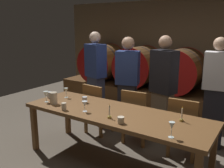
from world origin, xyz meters
TOP-DOWN VIEW (x-y plane):
  - ground_plane at (0.00, 0.00)m, footprint 8.61×8.61m
  - back_wall at (0.00, 2.83)m, footprint 6.63×0.24m
  - barrel_shelf at (0.00, 2.28)m, footprint 5.96×0.90m
  - wine_barrel_far_left at (-2.04, 2.28)m, footprint 0.92×0.87m
  - wine_barrel_left at (-1.00, 2.28)m, footprint 0.92×0.87m
  - wine_barrel_center at (-0.02, 2.28)m, footprint 0.92×0.87m
  - dining_table at (-0.07, -0.18)m, footprint 2.55×0.83m
  - chair_left at (-0.83, 0.44)m, footprint 0.43×0.43m
  - chair_center at (-0.10, 0.49)m, footprint 0.43×0.43m
  - chair_right at (0.66, 0.48)m, footprint 0.42×0.42m
  - guest_far_left at (-1.17, 0.87)m, footprint 0.43×0.33m
  - guest_center_left at (-0.45, 0.82)m, footprint 0.43×0.34m
  - guest_center_right at (0.21, 0.80)m, footprint 0.43×0.33m
  - guest_far_right at (0.93, 1.05)m, footprint 0.41×0.29m
  - candle_left at (0.01, -0.40)m, footprint 0.05×0.05m
  - candle_right at (0.77, -0.01)m, footprint 0.05×0.05m
  - pitcher at (-0.99, -0.38)m, footprint 0.11×0.11m
  - wine_glass_far_left at (-1.14, -0.38)m, footprint 0.08×0.08m
  - wine_glass_center_left at (-1.06, -0.05)m, footprint 0.06×0.06m
  - wine_glass_center_right at (-0.40, -0.38)m, footprint 0.07×0.07m
  - wine_glass_far_right at (0.83, -0.49)m, footprint 0.06×0.06m
  - cup_far_left at (-1.26, -0.19)m, footprint 0.08×0.08m
  - cup_center_left at (-0.67, -0.49)m, footprint 0.07×0.07m
  - cup_center_right at (-0.64, -0.09)m, footprint 0.08×0.08m
  - cup_far_right at (0.21, -0.46)m, footprint 0.08×0.08m

SIDE VIEW (x-z plane):
  - ground_plane at x=0.00m, z-range 0.00..0.00m
  - barrel_shelf at x=0.00m, z-range 0.00..0.46m
  - chair_left at x=-0.83m, z-range 0.05..0.93m
  - chair_center at x=-0.10m, z-range 0.05..0.93m
  - chair_right at x=0.66m, z-range 0.05..0.93m
  - dining_table at x=-0.07m, z-range 0.30..1.04m
  - cup_far_right at x=0.21m, z-range 0.73..0.81m
  - cup_center_right at x=-0.64m, z-range 0.73..0.82m
  - cup_far_left at x=-1.26m, z-range 0.73..0.83m
  - candle_left at x=0.01m, z-range 0.69..0.87m
  - cup_center_left at x=-0.67m, z-range 0.73..0.84m
  - candle_right at x=0.77m, z-range 0.69..0.88m
  - pitcher at x=-0.99m, z-range 0.73..0.91m
  - wine_glass_center_right at x=-0.40m, z-range 0.76..0.91m
  - wine_glass_center_left at x=-1.06m, z-range 0.77..0.92m
  - wine_glass_far_left at x=-1.14m, z-range 0.77..0.93m
  - guest_center_left at x=-0.45m, z-range 0.02..1.68m
  - wine_glass_far_right at x=0.83m, z-range 0.77..0.94m
  - guest_far_right at x=0.93m, z-range 0.02..1.70m
  - guest_center_right at x=0.21m, z-range 0.02..1.72m
  - guest_far_left at x=-1.17m, z-range 0.02..1.76m
  - wine_barrel_far_left at x=-2.04m, z-range 0.46..1.38m
  - wine_barrel_left at x=-1.00m, z-range 0.46..1.38m
  - wine_barrel_center at x=-0.02m, z-range 0.46..1.38m
  - back_wall at x=0.00m, z-range 0.00..2.41m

